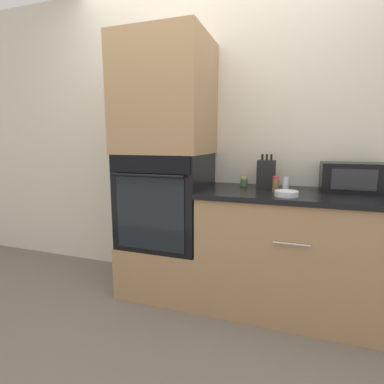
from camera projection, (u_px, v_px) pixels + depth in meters
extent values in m
plane|color=#6B6056|center=(194.00, 314.00, 2.12)|extent=(12.00, 12.00, 0.00)
cube|color=beige|center=(218.00, 136.00, 2.50)|extent=(8.00, 0.05, 2.50)
cube|color=#A87F56|center=(168.00, 265.00, 2.47)|extent=(0.66, 0.60, 0.40)
cube|color=black|center=(167.00, 199.00, 2.38)|extent=(0.63, 0.59, 0.71)
cube|color=black|center=(149.00, 164.00, 2.05)|extent=(0.61, 0.01, 0.12)
cube|color=#3FBFF2|center=(148.00, 164.00, 2.04)|extent=(0.09, 0.00, 0.03)
cube|color=black|center=(150.00, 214.00, 2.11)|extent=(0.52, 0.01, 0.53)
cylinder|color=black|center=(147.00, 176.00, 2.03)|extent=(0.54, 0.02, 0.02)
cube|color=#A87F56|center=(165.00, 97.00, 2.25)|extent=(0.66, 0.60, 0.84)
cube|color=#A87F56|center=(291.00, 255.00, 2.13)|extent=(1.25, 0.60, 0.83)
cube|color=black|center=(294.00, 195.00, 2.05)|extent=(1.27, 0.63, 0.03)
cylinder|color=#B7B7BC|center=(291.00, 244.00, 1.81)|extent=(0.22, 0.01, 0.01)
cube|color=black|center=(355.00, 177.00, 2.04)|extent=(0.43, 0.26, 0.20)
cube|color=#28282B|center=(354.00, 180.00, 1.93)|extent=(0.27, 0.01, 0.14)
cube|color=black|center=(266.00, 174.00, 2.24)|extent=(0.13, 0.12, 0.21)
cylinder|color=black|center=(262.00, 157.00, 2.22)|extent=(0.02, 0.02, 0.04)
cylinder|color=black|center=(267.00, 157.00, 2.21)|extent=(0.02, 0.02, 0.04)
cylinder|color=black|center=(271.00, 157.00, 2.20)|extent=(0.02, 0.02, 0.04)
cylinder|color=silver|center=(286.00, 194.00, 1.90)|extent=(0.15, 0.15, 0.04)
cylinder|color=silver|center=(286.00, 186.00, 2.03)|extent=(0.04, 0.04, 0.08)
cylinder|color=#B7B7BC|center=(286.00, 179.00, 2.02)|extent=(0.04, 0.04, 0.02)
cylinder|color=brown|center=(276.00, 186.00, 2.06)|extent=(0.05, 0.05, 0.08)
cylinder|color=red|center=(276.00, 178.00, 2.05)|extent=(0.04, 0.04, 0.02)
cylinder|color=#427047|center=(244.00, 183.00, 2.33)|extent=(0.05, 0.05, 0.05)
cylinder|color=gold|center=(244.00, 178.00, 2.32)|extent=(0.05, 0.05, 0.02)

